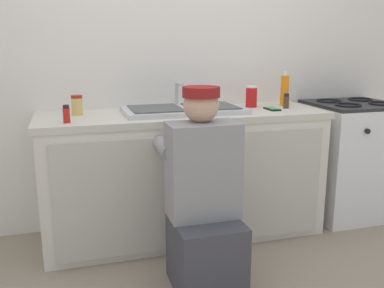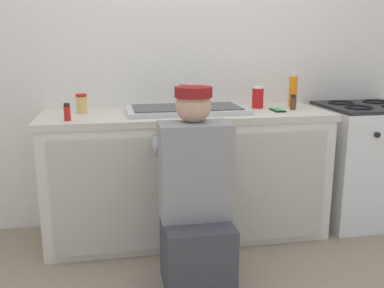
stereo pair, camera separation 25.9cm
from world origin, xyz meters
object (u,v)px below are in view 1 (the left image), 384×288
(cell_phone, at_px, (272,109))
(spice_bottle_red, at_px, (66,114))
(stove_range, at_px, (350,159))
(plumber_person, at_px, (204,206))
(condiment_jar, at_px, (77,105))
(soap_bottle_orange, at_px, (284,90))
(soda_cup_red, at_px, (251,97))
(spice_bottle_pepper, at_px, (286,101))
(sink_double_basin, at_px, (184,109))

(cell_phone, distance_m, spice_bottle_red, 1.38)
(stove_range, height_order, plumber_person, plumber_person)
(plumber_person, distance_m, condiment_jar, 1.08)
(soap_bottle_orange, relative_size, condiment_jar, 1.95)
(plumber_person, height_order, soap_bottle_orange, soap_bottle_orange)
(stove_range, relative_size, soap_bottle_orange, 3.59)
(plumber_person, bearing_deg, spice_bottle_red, 144.76)
(soda_cup_red, bearing_deg, spice_bottle_pepper, -29.94)
(spice_bottle_pepper, bearing_deg, stove_range, 3.25)
(soap_bottle_orange, bearing_deg, spice_bottle_pepper, -112.03)
(soda_cup_red, xyz_separation_m, soap_bottle_orange, (0.27, 0.01, 0.04))
(stove_range, xyz_separation_m, soda_cup_red, (-0.81, 0.09, 0.50))
(sink_double_basin, xyz_separation_m, soap_bottle_orange, (0.80, 0.09, 0.09))
(plumber_person, distance_m, spice_bottle_pepper, 1.14)
(spice_bottle_red, bearing_deg, sink_double_basin, 13.95)
(soda_cup_red, bearing_deg, condiment_jar, -179.58)
(spice_bottle_pepper, bearing_deg, spice_bottle_red, -174.23)
(spice_bottle_red, xyz_separation_m, soap_bottle_orange, (1.56, 0.28, 0.06))
(cell_phone, relative_size, spice_bottle_red, 1.33)
(sink_double_basin, relative_size, soda_cup_red, 5.26)
(spice_bottle_red, bearing_deg, soda_cup_red, 12.07)
(sink_double_basin, xyz_separation_m, spice_bottle_pepper, (0.75, -0.04, 0.03))
(soda_cup_red, bearing_deg, plumber_person, -128.41)
(spice_bottle_pepper, bearing_deg, plumber_person, -142.09)
(spice_bottle_red, height_order, soda_cup_red, soda_cup_red)
(soda_cup_red, bearing_deg, stove_range, -6.31)
(spice_bottle_pepper, height_order, soda_cup_red, soda_cup_red)
(spice_bottle_red, relative_size, soda_cup_red, 0.69)
(condiment_jar, bearing_deg, cell_phone, -6.49)
(plumber_person, relative_size, cell_phone, 7.89)
(cell_phone, xyz_separation_m, soap_bottle_orange, (0.18, 0.16, 0.11))
(cell_phone, height_order, soda_cup_red, soda_cup_red)
(sink_double_basin, distance_m, plumber_person, 0.80)
(cell_phone, bearing_deg, spice_bottle_red, -175.12)
(spice_bottle_pepper, distance_m, soap_bottle_orange, 0.15)
(cell_phone, bearing_deg, soap_bottle_orange, 42.66)
(sink_double_basin, xyz_separation_m, plumber_person, (-0.07, -0.67, -0.43))
(soda_cup_red, bearing_deg, spice_bottle_red, -167.93)
(spice_bottle_pepper, xyz_separation_m, condiment_jar, (-1.44, 0.11, 0.01))
(plumber_person, bearing_deg, sink_double_basin, 84.02)
(plumber_person, relative_size, spice_bottle_pepper, 10.52)
(soda_cup_red, relative_size, soap_bottle_orange, 0.61)
(sink_double_basin, relative_size, condiment_jar, 6.25)
(stove_range, xyz_separation_m, plumber_person, (-1.41, -0.67, 0.02))
(plumber_person, height_order, cell_phone, plumber_person)
(plumber_person, relative_size, soap_bottle_orange, 4.42)
(stove_range, height_order, spice_bottle_red, spice_bottle_red)
(sink_double_basin, height_order, soap_bottle_orange, soap_bottle_orange)
(plumber_person, bearing_deg, condiment_jar, 129.42)
(soda_cup_red, distance_m, soap_bottle_orange, 0.27)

